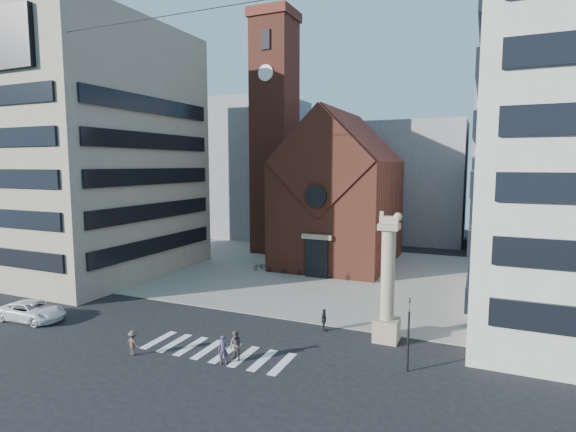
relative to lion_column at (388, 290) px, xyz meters
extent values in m
plane|color=black|center=(-10.01, -3.00, -3.46)|extent=(120.00, 120.00, 0.00)
cube|color=gray|center=(-10.01, 16.00, -3.43)|extent=(46.00, 30.00, 0.05)
cube|color=brown|center=(-10.01, 22.00, 2.54)|extent=(12.00, 16.00, 12.00)
cube|color=#57281B|center=(-10.01, 22.40, 8.54)|extent=(12.00, 15.40, 12.00)
cube|color=brown|center=(-10.01, 14.05, 8.54)|extent=(11.76, 0.50, 11.76)
cylinder|color=black|center=(-10.01, 13.60, 5.04)|extent=(2.20, 0.30, 2.20)
cube|color=black|center=(-10.01, 13.85, -1.46)|extent=(2.40, 0.30, 4.00)
cube|color=tan|center=(-10.01, 13.80, 0.84)|extent=(3.20, 0.40, 0.50)
cube|color=brown|center=(-20.01, 25.00, 11.54)|extent=(5.00, 5.00, 30.00)
cube|color=#57281B|center=(-20.01, 25.00, 27.14)|extent=(5.50, 5.50, 1.20)
cylinder|color=white|center=(-20.01, 22.40, 19.54)|extent=(2.00, 0.20, 2.00)
cube|color=black|center=(-20.01, 22.40, 23.54)|extent=(1.20, 0.20, 2.40)
cube|color=gray|center=(-34.01, 7.00, 9.54)|extent=(18.00, 20.00, 26.00)
cube|color=gray|center=(-30.01, 37.00, 7.54)|extent=(16.00, 14.00, 22.00)
cube|color=gray|center=(-4.01, 42.00, 5.54)|extent=(14.00, 12.00, 18.00)
cube|color=gray|center=(11.99, 39.00, 8.54)|extent=(16.00, 14.00, 24.00)
cube|color=tan|center=(-0.01, 0.00, -2.71)|extent=(1.60, 1.60, 1.50)
cylinder|color=tan|center=(-0.01, 0.00, 1.04)|extent=(0.90, 0.90, 6.00)
cube|color=tan|center=(-0.01, 0.00, 4.24)|extent=(1.30, 1.30, 0.40)
cube|color=tan|center=(-0.01, 0.00, 4.64)|extent=(1.20, 0.50, 0.55)
sphere|color=tan|center=(0.54, 0.00, 4.89)|extent=(0.56, 0.56, 0.56)
cube|color=tan|center=(-0.51, 0.00, 5.04)|extent=(0.25, 0.15, 0.35)
cylinder|color=black|center=(1.99, -4.00, -1.71)|extent=(0.12, 0.12, 3.50)
imported|color=black|center=(1.99, -4.00, 0.44)|extent=(0.13, 0.16, 0.80)
imported|color=white|center=(-25.29, -6.76, -2.74)|extent=(5.33, 2.72, 1.44)
imported|color=#3E3449|center=(-8.11, -7.35, -2.61)|extent=(0.73, 0.64, 1.69)
imported|color=#624F4E|center=(-7.69, -6.62, -2.56)|extent=(1.01, 0.88, 1.79)
imported|color=#26262E|center=(-4.41, 0.00, -2.66)|extent=(0.42, 0.95, 1.59)
imported|color=#4F3D35|center=(-13.87, -8.53, -2.69)|extent=(1.07, 0.71, 1.54)
imported|color=black|center=(-16.96, 14.42, -2.99)|extent=(1.06, 1.70, 0.84)
imported|color=black|center=(-15.23, 14.42, -2.94)|extent=(0.93, 1.61, 0.93)
imported|color=black|center=(-13.49, 14.42, -2.99)|extent=(1.06, 1.70, 0.84)
imported|color=black|center=(-11.75, 14.42, -2.94)|extent=(0.93, 1.61, 0.93)
imported|color=black|center=(-10.01, 14.42, -2.99)|extent=(1.06, 1.70, 0.84)
imported|color=black|center=(-8.27, 14.42, -2.94)|extent=(0.93, 1.61, 0.93)
imported|color=black|center=(-6.53, 14.42, -2.99)|extent=(1.06, 1.70, 0.84)
camera|label=1|loc=(5.52, -29.02, 8.25)|focal=28.00mm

